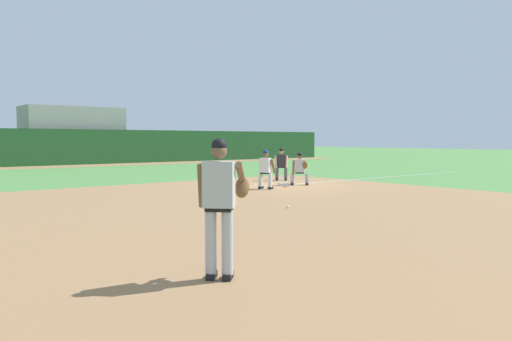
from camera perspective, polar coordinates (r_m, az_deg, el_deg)
The scene contains 12 objects.
ground_plane at distance 20.07m, azimuth 3.22°, elevation -1.71°, with size 160.00×160.00×0.00m, color #518942.
infield_dirt_patch at distance 13.33m, azimuth 1.39°, elevation -4.37°, with size 18.00×18.00×0.01m, color #9E754C.
warning_track_strip at distance 37.34m, azimuth -17.87°, elevation 0.57°, with size 48.00×3.20×0.01m, color #9E754C.
foul_line_stripe at distance 24.88m, azimuth 14.36°, elevation -0.78°, with size 12.98×0.10×0.00m, color white.
first_base_bag at distance 20.06m, azimuth 3.22°, elevation -1.59°, with size 0.38×0.38×0.09m, color white.
baseball at distance 13.45m, azimuth 3.67°, elevation -4.16°, with size 0.07×0.07×0.07m, color white.
pitcher at distance 6.55m, azimuth -4.06°, elevation -3.33°, with size 0.85×0.56×1.86m.
first_baseman at distance 20.15m, azimuth 5.06°, elevation 0.39°, with size 0.76×1.08×1.34m.
baserunner at distance 18.50m, azimuth 1.09°, elevation 0.31°, with size 0.59×0.67×1.46m.
umpire at distance 22.47m, azimuth 2.92°, elevation 0.88°, with size 0.67×0.67×1.46m.
outfield_wall at distance 39.17m, azimuth -18.96°, elevation 2.57°, with size 48.00×0.50×2.60m.
stadium_seating_block at distance 41.50m, azimuth -20.16°, elevation 3.84°, with size 7.33×3.35×4.35m.
Camera 1 is at (-13.43, -14.79, 1.84)m, focal length 35.00 mm.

